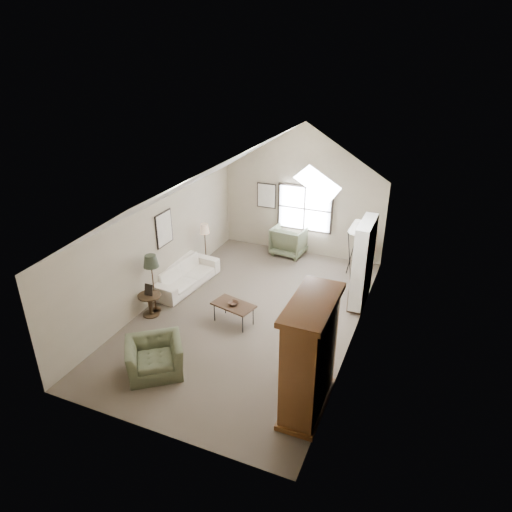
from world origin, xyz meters
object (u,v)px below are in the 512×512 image
at_px(sofa, 185,275).
at_px(armchair_far, 290,240).
at_px(armoire, 310,356).
at_px(armchair_near, 155,357).
at_px(coffee_table, 234,313).
at_px(side_table, 150,305).
at_px(side_chair, 363,252).

bearing_deg(sofa, armchair_far, -27.29).
relative_size(armoire, sofa, 1.00).
relative_size(sofa, armchair_far, 2.21).
height_order(sofa, armchair_near, armchair_near).
relative_size(armchair_near, armchair_far, 1.08).
distance_m(sofa, coffee_table, 2.30).
bearing_deg(armchair_far, armchair_near, 90.07).
xyz_separation_m(side_table, side_chair, (4.19, 4.63, 0.18)).
xyz_separation_m(armoire, coffee_table, (-2.38, 1.93, -0.85)).
bearing_deg(armchair_near, sofa, 74.15).
relative_size(armoire, armchair_far, 2.20).
bearing_deg(side_chair, armoire, -69.57).
distance_m(armoire, side_table, 4.69).
bearing_deg(coffee_table, armoire, -39.05).
bearing_deg(coffee_table, sofa, 150.46).
xyz_separation_m(sofa, side_chair, (4.19, 3.03, 0.14)).
height_order(armchair_far, side_table, armchair_far).
distance_m(coffee_table, side_table, 2.05).
relative_size(sofa, side_chair, 2.40).
bearing_deg(side_chair, side_table, -113.48).
bearing_deg(armchair_near, coffee_table, 35.29).
height_order(armchair_far, coffee_table, armchair_far).
xyz_separation_m(coffee_table, side_table, (-2.00, -0.47, 0.03)).
distance_m(armchair_near, coffee_table, 2.31).
distance_m(side_table, side_chair, 6.25).
bearing_deg(sofa, coffee_table, -114.13).
distance_m(armchair_near, side_table, 2.17).
bearing_deg(armchair_near, armchair_far, 46.98).
bearing_deg(armchair_far, side_table, 73.05).
distance_m(armoire, armchair_near, 3.18).
relative_size(armchair_far, side_chair, 1.09).
height_order(coffee_table, side_chair, side_chair).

